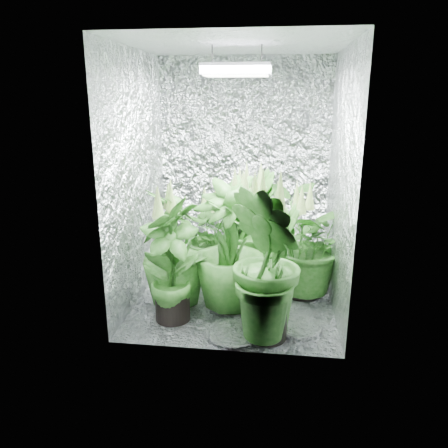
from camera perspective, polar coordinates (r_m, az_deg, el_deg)
ground at (r=3.75m, az=1.43°, el=-9.61°), size 1.60×1.60×0.00m
walls at (r=3.43m, az=1.55°, el=5.57°), size 1.62×1.62×2.00m
ceiling at (r=3.39m, az=1.69°, el=22.41°), size 1.60×1.60×0.01m
grow_lamp at (r=3.38m, az=1.66°, el=19.47°), size 0.50×0.30×0.22m
plant_a at (r=4.00m, az=-1.09°, el=-1.51°), size 0.77×0.77×0.88m
plant_b at (r=4.18m, az=5.59°, el=-0.90°), size 0.56×0.56×0.90m
plant_c at (r=3.95m, az=3.42°, el=-0.50°), size 0.64×0.64×1.09m
plant_d at (r=3.48m, az=-6.50°, el=-3.42°), size 0.74×0.74×1.03m
plant_e at (r=3.69m, az=10.29°, el=-2.56°), size 0.84×0.84×0.98m
plant_f at (r=3.25m, az=-6.93°, el=-4.64°), size 0.68×0.68×1.05m
plant_g at (r=2.97m, az=5.86°, el=-5.28°), size 0.76×0.76×1.18m
plant_h at (r=3.40m, az=0.78°, el=-2.99°), size 0.66×0.66×1.12m
circulation_fan at (r=4.03m, az=10.70°, el=-5.76°), size 0.19×0.28×0.34m
plant_label at (r=3.04m, az=6.85°, el=-9.93°), size 0.05×0.03×0.07m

